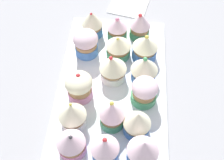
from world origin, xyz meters
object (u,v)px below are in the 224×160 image
napkin (130,3)px  cupcake_3 (72,115)px  cupcake_5 (119,29)px  cupcake_14 (137,122)px  cupcake_13 (144,91)px  baking_tray (112,89)px  cupcake_8 (112,114)px  cupcake_1 (86,43)px  cupcake_12 (144,68)px  cupcake_7 (113,68)px  cupcake_10 (140,25)px  cupcake_4 (71,143)px  cupcake_6 (118,46)px  cupcake_11 (145,48)px  cupcake_9 (103,148)px  cupcake_0 (92,23)px  cupcake_2 (79,86)px  cupcake_15 (143,151)px

napkin → cupcake_3: bearing=-13.5°
cupcake_5 → cupcake_3: bearing=-16.6°
cupcake_14 → cupcake_13: bearing=170.1°
baking_tray → cupcake_8: (9.34, 0.80, 4.54)cm
cupcake_1 → cupcake_12: size_ratio=0.91×
cupcake_7 → cupcake_10: size_ratio=0.89×
cupcake_4 → cupcake_6: 27.40cm
baking_tray → cupcake_11: 13.18cm
baking_tray → cupcake_6: cupcake_6 is taller
cupcake_9 → cupcake_4: bearing=-95.1°
cupcake_8 → cupcake_14: bearing=75.3°
cupcake_3 → cupcake_6: bearing=158.1°
cupcake_0 → cupcake_10: bearing=91.1°
cupcake_13 → cupcake_4: bearing=-46.8°
cupcake_7 → cupcake_12: (-0.25, 7.27, 0.38)cm
cupcake_7 → cupcake_2: bearing=-50.9°
cupcake_5 → cupcake_9: size_ratio=1.00×
cupcake_2 → cupcake_14: 15.37cm
cupcake_0 → cupcake_5: (0.87, 7.08, -0.54)cm
cupcake_5 → cupcake_12: size_ratio=0.91×
cupcake_1 → cupcake_4: size_ratio=0.98×
cupcake_3 → cupcake_10: 30.55cm
cupcake_5 → baking_tray: bearing=-1.4°
cupcake_6 → cupcake_12: cupcake_12 is taller
cupcake_3 → cupcake_15: 16.17cm
cupcake_15 → cupcake_13: bearing=179.3°
cupcake_4 → cupcake_12: size_ratio=0.93×
cupcake_6 → cupcake_15: (26.98, 6.55, 0.83)cm
cupcake_3 → cupcake_6: cupcake_3 is taller
cupcake_4 → cupcake_12: (-19.31, 14.03, 0.35)cm
cupcake_1 → cupcake_4: bearing=1.6°
cupcake_13 → cupcake_10: bearing=-175.7°
cupcake_9 → cupcake_3: bearing=-132.7°
baking_tray → cupcake_9: bearing=-1.2°
cupcake_0 → cupcake_12: (13.91, 13.99, -0.06)cm
cupcake_3 → cupcake_5: cupcake_3 is taller
cupcake_7 → cupcake_10: (-14.39, 5.90, 0.42)cm
cupcake_1 → cupcake_13: bearing=48.7°
baking_tray → cupcake_5: size_ratio=6.50×
cupcake_3 → cupcake_15: size_ratio=0.96×
baking_tray → cupcake_3: (10.09, -7.45, 4.50)cm
cupcake_14 → cupcake_15: cupcake_15 is taller
cupcake_12 → napkin: (-28.97, -4.57, -4.85)cm
baking_tray → cupcake_7: bearing=179.3°
cupcake_5 → cupcake_9: bearing=-1.3°
cupcake_5 → cupcake_15: bearing=11.8°
cupcake_14 → baking_tray: bearing=-150.5°
cupcake_2 → cupcake_15: 20.02cm
cupcake_1 → cupcake_7: (7.37, 7.49, -0.11)cm
cupcake_10 → cupcake_8: bearing=-10.9°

